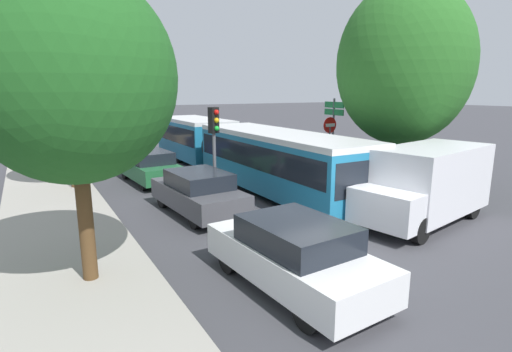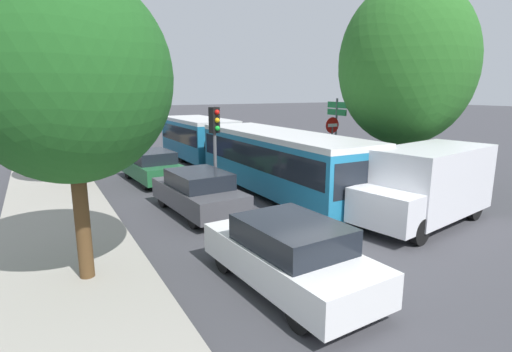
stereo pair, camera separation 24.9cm
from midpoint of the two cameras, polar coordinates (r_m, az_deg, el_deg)
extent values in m
plane|color=#3D3D42|center=(9.91, 12.65, -11.78)|extent=(200.00, 200.00, 0.00)
cube|color=#9E998E|center=(23.92, -27.35, 1.40)|extent=(3.20, 43.79, 0.14)
cube|color=teal|center=(15.42, 3.76, 1.94)|extent=(2.46, 9.11, 1.96)
cube|color=black|center=(15.36, 3.77, 3.24)|extent=(2.48, 8.74, 0.86)
cube|color=silver|center=(15.26, 3.81, 5.93)|extent=(2.46, 9.11, 0.19)
cube|color=teal|center=(23.08, -7.86, 5.26)|extent=(2.46, 6.23, 1.96)
cube|color=black|center=(23.04, -7.89, 6.13)|extent=(2.48, 5.98, 0.86)
cube|color=silver|center=(22.97, -7.94, 7.93)|extent=(2.46, 6.23, 0.19)
cylinder|color=black|center=(19.79, -4.11, 4.21)|extent=(1.81, 0.96, 1.81)
cube|color=black|center=(11.89, 15.52, -0.39)|extent=(2.15, 0.10, 1.05)
cylinder|color=black|center=(13.94, 13.76, -2.71)|extent=(0.29, 0.96, 0.96)
cylinder|color=black|center=(12.68, 6.87, -3.93)|extent=(0.29, 0.96, 0.96)
cylinder|color=black|center=(18.53, 1.57, 1.29)|extent=(0.29, 0.96, 0.96)
cylinder|color=black|center=(17.60, -4.21, 0.67)|extent=(0.29, 0.96, 0.96)
cylinder|color=black|center=(23.56, -5.48, 3.58)|extent=(0.29, 0.96, 0.96)
cylinder|color=black|center=(22.84, -10.21, 3.17)|extent=(0.29, 0.96, 0.96)
cube|color=teal|center=(40.81, -22.96, 7.39)|extent=(3.47, 11.46, 1.96)
cube|color=black|center=(40.79, -23.00, 7.88)|extent=(3.44, 10.90, 0.82)
cube|color=silver|center=(40.75, -23.08, 8.90)|extent=(3.47, 11.46, 0.20)
cylinder|color=black|center=(44.35, -25.16, 6.52)|extent=(0.38, 1.00, 0.98)
cylinder|color=black|center=(44.72, -22.50, 6.78)|extent=(0.38, 1.00, 0.98)
cylinder|color=black|center=(37.36, -23.42, 5.82)|extent=(0.38, 1.00, 0.98)
cylinder|color=black|center=(37.80, -20.28, 6.13)|extent=(0.38, 1.00, 0.98)
cube|color=white|center=(8.30, 5.51, -11.91)|extent=(2.02, 4.27, 0.68)
cube|color=black|center=(8.00, 6.03, -8.24)|extent=(1.76, 2.28, 0.52)
cylinder|color=black|center=(9.06, -3.64, -11.66)|extent=(0.26, 0.65, 0.64)
cylinder|color=black|center=(9.80, 4.09, -9.77)|extent=(0.26, 0.65, 0.64)
cylinder|color=black|center=(7.10, 7.45, -18.97)|extent=(0.26, 0.65, 0.64)
cylinder|color=black|center=(8.02, 15.94, -15.46)|extent=(0.26, 0.65, 0.64)
cube|color=#47474C|center=(13.21, -7.73, -2.83)|extent=(1.98, 4.18, 0.66)
cube|color=black|center=(12.98, -7.62, -0.43)|extent=(1.72, 2.23, 0.51)
cylinder|color=black|center=(14.19, -12.59, -3.10)|extent=(0.25, 0.63, 0.62)
cylinder|color=black|center=(14.72, -7.27, -2.35)|extent=(0.25, 0.63, 0.62)
cylinder|color=black|center=(11.86, -8.22, -5.96)|extent=(0.25, 0.63, 0.62)
cylinder|color=black|center=(12.49, -2.12, -4.90)|extent=(0.25, 0.63, 0.62)
cube|color=#236638|center=(18.11, -14.23, 0.96)|extent=(1.95, 4.11, 0.65)
cube|color=black|center=(17.92, -14.23, 2.71)|extent=(1.69, 2.19, 0.50)
cylinder|color=black|center=(19.17, -17.43, 0.57)|extent=(0.25, 0.62, 0.61)
cylinder|color=black|center=(19.58, -13.40, 1.03)|extent=(0.25, 0.62, 0.61)
cylinder|color=black|center=(16.75, -15.10, -0.91)|extent=(0.25, 0.62, 0.61)
cylinder|color=black|center=(17.21, -10.57, -0.35)|extent=(0.25, 0.62, 0.61)
cube|color=navy|center=(23.44, -18.14, 3.33)|extent=(2.11, 4.46, 0.70)
cube|color=black|center=(23.26, -18.18, 4.81)|extent=(1.83, 2.38, 0.54)
cylinder|color=black|center=(24.65, -20.66, 2.88)|extent=(0.27, 0.68, 0.66)
cylinder|color=black|center=(25.00, -17.19, 3.24)|extent=(0.27, 0.68, 0.66)
cylinder|color=black|center=(21.96, -19.12, 1.94)|extent=(0.27, 0.68, 0.66)
cylinder|color=black|center=(22.36, -15.27, 2.36)|extent=(0.27, 0.68, 0.66)
cube|color=tan|center=(28.30, -19.78, 4.61)|extent=(2.05, 4.32, 0.68)
cube|color=black|center=(28.14, -19.82, 5.80)|extent=(1.78, 2.31, 0.52)
cylinder|color=black|center=(29.50, -21.75, 4.19)|extent=(0.26, 0.66, 0.64)
cylinder|color=black|center=(29.81, -18.92, 4.47)|extent=(0.26, 0.66, 0.64)
cylinder|color=black|center=(26.87, -20.64, 3.57)|extent=(0.26, 0.66, 0.64)
cylinder|color=black|center=(27.22, -17.55, 3.88)|extent=(0.26, 0.66, 0.64)
cube|color=silver|center=(13.33, 24.31, -0.46)|extent=(4.39, 2.71, 2.00)
cube|color=silver|center=(11.31, 18.37, -4.56)|extent=(1.23, 2.03, 1.00)
cylinder|color=black|center=(11.40, 22.88, -7.32)|extent=(0.75, 0.37, 0.72)
cylinder|color=black|center=(12.21, 15.91, -5.54)|extent=(0.75, 0.37, 0.72)
cylinder|color=black|center=(14.30, 29.15, -4.06)|extent=(0.75, 0.37, 0.72)
cylinder|color=black|center=(14.95, 23.20, -2.83)|extent=(0.75, 0.37, 0.72)
cylinder|color=#56595E|center=(14.27, -5.37, 2.94)|extent=(0.12, 0.12, 3.40)
cube|color=black|center=(14.12, -5.47, 7.95)|extent=(0.38, 0.33, 0.90)
sphere|color=red|center=(14.00, -5.08, 9.07)|extent=(0.18, 0.18, 0.18)
sphere|color=#EAAD14|center=(14.01, -5.06, 7.93)|extent=(0.18, 0.18, 0.18)
sphere|color=green|center=(14.04, -5.03, 6.79)|extent=(0.18, 0.18, 0.18)
cylinder|color=#56595E|center=(18.11, 11.07, 3.13)|extent=(0.08, 0.08, 2.40)
cylinder|color=red|center=(17.96, 11.24, 7.13)|extent=(0.70, 0.03, 0.70)
cube|color=white|center=(17.95, 11.28, 7.12)|extent=(0.50, 0.04, 0.14)
cylinder|color=#56595E|center=(19.48, 11.67, 5.51)|extent=(0.10, 0.10, 3.60)
cube|color=#197A38|center=(19.37, 11.86, 9.92)|extent=(0.14, 1.40, 0.28)
cube|color=#197A38|center=(19.39, 11.82, 8.91)|extent=(0.14, 1.40, 0.28)
cylinder|color=#51381E|center=(8.88, -22.81, -6.04)|extent=(0.30, 0.30, 2.69)
ellipsoid|color=#1E561E|center=(8.48, -24.44, 12.74)|extent=(3.91, 3.91, 4.06)
ellipsoid|color=#33752D|center=(8.18, -23.59, 8.59)|extent=(2.34, 2.34, 2.23)
cylinder|color=#51381E|center=(17.58, -23.96, 3.66)|extent=(0.38, 0.38, 3.39)
ellipsoid|color=#286623|center=(17.45, -24.85, 13.66)|extent=(3.63, 3.63, 3.67)
ellipsoid|color=#33752D|center=(18.01, -25.22, 11.79)|extent=(2.18, 2.18, 2.02)
cylinder|color=#51381E|center=(17.01, 20.19, 2.42)|extent=(0.24, 0.24, 2.63)
ellipsoid|color=#286623|center=(16.83, 21.12, 14.69)|extent=(5.11, 5.11, 6.18)
ellipsoid|color=#1E561E|center=(16.80, 19.51, 11.64)|extent=(3.07, 3.07, 3.40)
camera|label=1|loc=(0.12, -89.46, 0.12)|focal=28.00mm
camera|label=2|loc=(0.12, 90.54, -0.12)|focal=28.00mm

